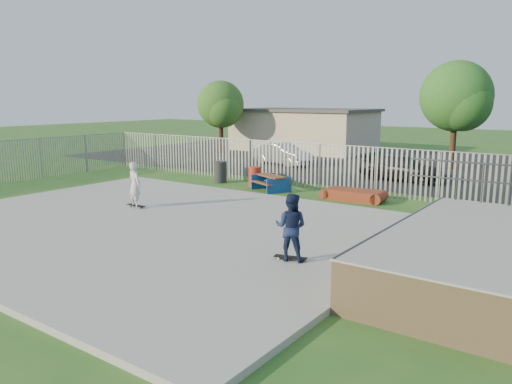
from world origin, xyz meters
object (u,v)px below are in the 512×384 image
Objects in this scene: funbox at (353,195)px; car_silver at (283,154)px; trash_bin_red at (255,177)px; skater_navy at (291,227)px; trash_bin_grey at (220,172)px; picnic_table at (271,183)px; skater_white at (135,185)px; tree_mid at (456,96)px; car_dark at (402,168)px; tree_left at (221,104)px.

car_silver is at bearing 133.25° from funbox.
skater_navy is at bearing -49.68° from trash_bin_red.
trash_bin_grey is 7.11m from car_silver.
picnic_table is 0.92× the size of funbox.
skater_white is (-5.46, -6.34, 0.75)m from funbox.
tree_mid is 19.13m from skater_white.
car_silver is 0.94× the size of car_dark.
funbox is at bearing -1.53° from trash_bin_grey.
tree_mid reaches higher than picnic_table.
funbox is 1.33× the size of skater_white.
trash_bin_red is 0.15× the size of tree_mid.
trash_bin_grey is at bearing -65.75° from skater_white.
trash_bin_grey is 0.63× the size of skater_white.
tree_left reaches higher than trash_bin_grey.
funbox is at bearing 26.70° from picnic_table.
skater_navy is (17.55, -18.63, -2.57)m from tree_left.
car_silver reaches higher than funbox.
trash_bin_red is 0.22× the size of car_dark.
tree_mid is 3.72× the size of skater_white.
tree_left is (-8.44, 10.29, 3.02)m from trash_bin_grey.
skater_white is at bearing -76.95° from trash_bin_grey.
trash_bin_grey is 0.24× the size of car_dark.
picnic_table is 10.00m from skater_navy.
trash_bin_grey reaches higher than trash_bin_red.
picnic_table is at bearing -137.32° from car_silver.
funbox is at bearing -175.37° from car_dark.
skater_navy is (5.96, -8.01, 0.62)m from picnic_table.
funbox is 12.15m from tree_mid.
trash_bin_red is at bearing -143.51° from car_silver.
car_silver is 7.96m from car_dark.
car_dark is at bearing -98.38° from tree_mid.
car_silver is 2.43× the size of skater_white.
skater_navy is (10.07, -15.38, 0.29)m from car_silver.
car_dark is at bearing 39.18° from trash_bin_grey.
skater_white is at bearing 159.79° from car_dark.
trash_bin_red is 13.15m from tree_mid.
picnic_table is 8.45m from car_silver.
car_dark is (-0.10, 5.78, 0.42)m from funbox.
tree_left is at bearing 76.59° from car_dark.
funbox is 6.98m from trash_bin_grey.
trash_bin_grey is at bearing -124.30° from tree_mid.
picnic_table is at bearing -111.40° from tree_mid.
trash_bin_grey is 12.36m from skater_navy.
skater_white is at bearing -28.45° from skater_navy.
picnic_table is 2.17× the size of trash_bin_red.
trash_bin_red is 14.97m from tree_left.
tree_mid is at bearing 63.20° from trash_bin_red.
trash_bin_grey is 14.14m from tree_mid.
car_silver is (-0.96, 7.04, 0.16)m from trash_bin_grey.
tree_mid is at bearing -50.25° from car_silver.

